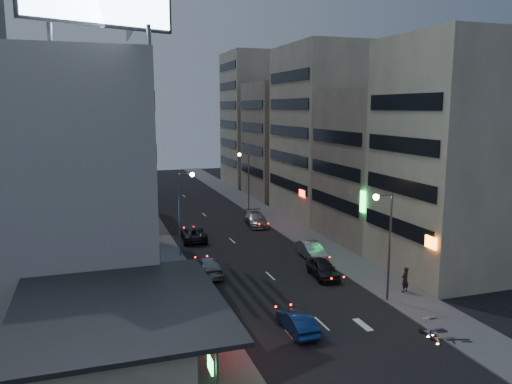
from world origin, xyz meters
name	(u,v)px	position (x,y,z in m)	size (l,w,h in m)	color
ground	(352,351)	(0.00, 0.00, 0.00)	(180.00, 180.00, 0.00)	black
sidewalk_left	(153,237)	(-8.00, 30.00, 0.06)	(4.00, 120.00, 0.12)	#4C4C4F
sidewalk_right	(287,226)	(8.00, 30.00, 0.06)	(4.00, 120.00, 0.12)	#4C4C4F
food_court	(103,339)	(-13.90, 2.00, 1.98)	(11.00, 13.00, 3.88)	#BFB696
white_building	(53,171)	(-17.00, 20.00, 9.00)	(14.00, 24.00, 18.00)	#A4A4A0
shophouse_near	(451,157)	(15.00, 10.50, 10.00)	(10.00, 11.00, 20.00)	#BFB696
shophouse_mid	(381,166)	(15.50, 22.00, 8.00)	(11.00, 12.00, 16.00)	tan
shophouse_far	(324,132)	(15.00, 35.00, 11.00)	(10.00, 14.00, 22.00)	#BFB696
far_left_a	(78,140)	(-15.50, 45.00, 10.00)	(11.00, 10.00, 20.00)	#A4A4A0
far_left_b	(77,151)	(-16.00, 58.00, 7.50)	(12.00, 10.00, 15.00)	slate
far_right_a	(285,140)	(15.50, 50.00, 9.00)	(11.00, 12.00, 18.00)	tan
far_right_b	(259,119)	(16.00, 64.00, 12.00)	(12.00, 12.00, 24.00)	#BFB696
street_lamp_right_near	(386,231)	(5.90, 6.00, 5.36)	(1.60, 0.44, 8.02)	#595B60
street_lamp_left	(183,202)	(-5.90, 22.00, 5.36)	(1.60, 0.44, 8.02)	#595B60
street_lamp_right_far	(246,173)	(5.90, 40.00, 5.36)	(1.60, 0.44, 8.02)	#595B60
parked_car_right_near	(323,268)	(4.10, 12.35, 0.77)	(1.82, 4.52, 1.54)	black
parked_car_right_mid	(311,250)	(5.45, 17.55, 0.77)	(1.64, 4.70, 1.55)	#A4A7AC
parked_car_left	(193,234)	(-3.93, 27.47, 0.75)	(2.50, 5.43, 1.51)	black
parked_car_right_far	(256,219)	(4.67, 31.85, 0.80)	(2.25, 5.52, 1.60)	#989CA0
road_car_blue	(297,322)	(-2.08, 3.36, 0.68)	(1.44, 4.13, 1.36)	navy
road_car_silver	(208,266)	(-4.98, 16.01, 0.75)	(2.09, 5.14, 1.49)	gray
person	(405,280)	(8.46, 6.96, 1.11)	(0.72, 0.47, 1.98)	black
scooter_black_a	(470,331)	(7.53, -1.09, 0.65)	(1.75, 0.58, 1.07)	black
scooter_silver_a	(454,328)	(6.83, -0.53, 0.71)	(1.93, 0.64, 1.18)	#93959A
scooter_blue	(443,319)	(6.96, 0.64, 0.75)	(2.05, 0.68, 1.25)	navy
scooter_black_b	(443,320)	(7.00, 0.75, 0.63)	(1.65, 0.55, 1.01)	black
scooter_silver_b	(434,309)	(7.63, 2.46, 0.62)	(1.64, 0.55, 1.00)	#B5B7BD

